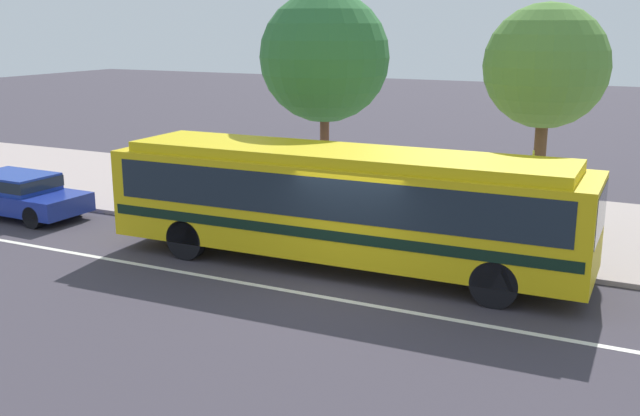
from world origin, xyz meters
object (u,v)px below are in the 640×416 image
transit_bus (342,199)px  bus_stop_sign (531,192)px  pedestrian_waiting_near_sign (303,191)px  street_tree_near_stop (325,57)px  pedestrian_walking_along_curb (292,195)px  street_tree_mid_block (546,67)px  sedan_behind_bus (18,193)px

transit_bus → bus_stop_sign: 4.41m
pedestrian_waiting_near_sign → street_tree_near_stop: size_ratio=0.25×
transit_bus → pedestrian_walking_along_curb: bearing=141.8°
transit_bus → street_tree_mid_block: street_tree_mid_block is taller
pedestrian_waiting_near_sign → street_tree_near_stop: (-0.11, 1.64, 3.62)m
sedan_behind_bus → street_tree_near_stop: (8.11, 4.30, 3.96)m
bus_stop_sign → street_tree_near_stop: street_tree_near_stop is taller
pedestrian_walking_along_curb → street_tree_near_stop: street_tree_near_stop is taller
transit_bus → sedan_behind_bus: transit_bus is taller
pedestrian_waiting_near_sign → sedan_behind_bus: bearing=-162.1°
transit_bus → sedan_behind_bus: size_ratio=2.70×
street_tree_mid_block → street_tree_near_stop: bearing=-175.4°
street_tree_mid_block → bus_stop_sign: bearing=-83.1°
transit_bus → sedan_behind_bus: (-10.67, 0.02, -0.91)m
street_tree_near_stop → street_tree_mid_block: street_tree_near_stop is taller
pedestrian_waiting_near_sign → bus_stop_sign: (6.41, -0.75, 0.74)m
bus_stop_sign → street_tree_mid_block: (-0.35, 2.88, 2.73)m
transit_bus → bus_stop_sign: size_ratio=4.33×
pedestrian_walking_along_curb → street_tree_near_stop: (-0.24, 2.48, 3.57)m
street_tree_near_stop → street_tree_mid_block: size_ratio=1.06×
transit_bus → pedestrian_walking_along_curb: 3.00m
transit_bus → bus_stop_sign: bearing=25.9°
sedan_behind_bus → street_tree_mid_block: 15.54m
pedestrian_walking_along_curb → pedestrian_waiting_near_sign: bearing=98.5°
transit_bus → street_tree_mid_block: size_ratio=1.89×
transit_bus → street_tree_near_stop: (-2.56, 4.31, 3.05)m
pedestrian_walking_along_curb → street_tree_mid_block: size_ratio=0.28×
pedestrian_waiting_near_sign → pedestrian_walking_along_curb: 0.85m
pedestrian_walking_along_curb → street_tree_near_stop: 4.35m
sedan_behind_bus → bus_stop_sign: (14.63, 1.91, 1.09)m
transit_bus → street_tree_near_stop: bearing=120.7°
pedestrian_walking_along_curb → bus_stop_sign: size_ratio=0.64×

